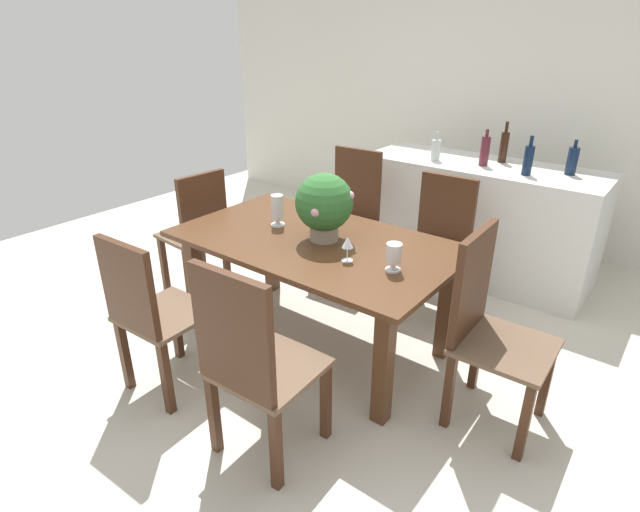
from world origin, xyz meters
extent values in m
plane|color=beige|center=(0.00, 0.00, 0.00)|extent=(7.04, 7.04, 0.00)
cube|color=silver|center=(0.00, 2.60, 1.30)|extent=(6.40, 0.10, 2.60)
cube|color=#4C2D19|center=(0.00, 0.02, 0.72)|extent=(1.74, 1.01, 0.03)
cube|color=#4C2D19|center=(-0.74, -0.35, 0.35)|extent=(0.08, 0.08, 0.71)
cube|color=#4C2D19|center=(0.74, -0.35, 0.35)|extent=(0.08, 0.08, 0.71)
cube|color=#4C2D19|center=(-0.74, 0.39, 0.35)|extent=(0.08, 0.08, 0.71)
cube|color=#4C2D19|center=(0.74, 0.39, 0.35)|extent=(0.08, 0.08, 0.71)
cube|color=#422616|center=(0.58, -0.63, 0.23)|extent=(0.05, 0.05, 0.45)
cube|color=#422616|center=(0.19, -0.64, 0.23)|extent=(0.05, 0.05, 0.45)
cube|color=#422616|center=(0.60, -1.01, 0.23)|extent=(0.05, 0.05, 0.45)
cube|color=#422616|center=(0.21, -1.03, 0.23)|extent=(0.05, 0.05, 0.45)
cube|color=brown|center=(0.39, -0.83, 0.47)|extent=(0.49, 0.48, 0.03)
cube|color=#422616|center=(0.40, -1.04, 0.76)|extent=(0.43, 0.06, 0.57)
cube|color=#422616|center=(1.41, -0.17, 0.23)|extent=(0.04, 0.04, 0.45)
cube|color=#422616|center=(1.40, 0.22, 0.23)|extent=(0.04, 0.04, 0.45)
cube|color=#422616|center=(1.03, -0.18, 0.23)|extent=(0.04, 0.04, 0.45)
cube|color=#422616|center=(1.02, 0.21, 0.23)|extent=(0.04, 0.04, 0.45)
cube|color=brown|center=(1.22, 0.02, 0.47)|extent=(0.47, 0.47, 0.03)
cube|color=#422616|center=(1.01, 0.02, 0.76)|extent=(0.05, 0.42, 0.57)
cube|color=#422616|center=(-0.57, 0.68, 0.23)|extent=(0.05, 0.05, 0.45)
cube|color=#422616|center=(-0.20, 0.70, 0.23)|extent=(0.05, 0.05, 0.45)
cube|color=#422616|center=(-0.59, 1.05, 0.23)|extent=(0.05, 0.05, 0.45)
cube|color=#422616|center=(-0.21, 1.07, 0.23)|extent=(0.05, 0.05, 0.45)
cube|color=brown|center=(-0.39, 0.87, 0.47)|extent=(0.47, 0.47, 0.03)
cube|color=#422616|center=(-0.40, 1.08, 0.77)|extent=(0.41, 0.06, 0.58)
cube|color=#422616|center=(-0.22, -0.64, 0.23)|extent=(0.05, 0.05, 0.45)
cube|color=#422616|center=(-0.58, -0.65, 0.23)|extent=(0.05, 0.05, 0.45)
cube|color=#422616|center=(-0.20, -1.01, 0.23)|extent=(0.05, 0.05, 0.45)
cube|color=#422616|center=(-0.57, -1.02, 0.23)|extent=(0.05, 0.05, 0.45)
cube|color=brown|center=(-0.39, -0.83, 0.47)|extent=(0.46, 0.46, 0.03)
cube|color=#422616|center=(-0.38, -1.03, 0.72)|extent=(0.40, 0.06, 0.49)
cube|color=#422616|center=(-1.37, 0.21, 0.23)|extent=(0.05, 0.05, 0.45)
cube|color=#422616|center=(-1.40, -0.14, 0.23)|extent=(0.05, 0.05, 0.45)
cube|color=#422616|center=(-1.04, 0.19, 0.23)|extent=(0.05, 0.05, 0.45)
cube|color=#422616|center=(-1.06, -0.17, 0.23)|extent=(0.05, 0.05, 0.45)
cube|color=brown|center=(-1.22, 0.02, 0.47)|extent=(0.44, 0.46, 0.03)
cube|color=#422616|center=(-1.03, 0.01, 0.73)|extent=(0.07, 0.40, 0.50)
cube|color=#422616|center=(0.21, 0.70, 0.23)|extent=(0.05, 0.05, 0.45)
cube|color=#422616|center=(0.58, 0.71, 0.23)|extent=(0.05, 0.05, 0.45)
cube|color=#422616|center=(0.20, 1.04, 0.23)|extent=(0.05, 0.05, 0.45)
cube|color=#422616|center=(0.57, 1.05, 0.23)|extent=(0.05, 0.05, 0.45)
cube|color=brown|center=(0.39, 0.87, 0.47)|extent=(0.46, 0.43, 0.03)
cube|color=#422616|center=(0.39, 1.06, 0.73)|extent=(0.41, 0.05, 0.50)
cylinder|color=gray|center=(0.05, 0.05, 0.79)|extent=(0.18, 0.18, 0.11)
sphere|color=#2D662D|center=(0.05, 0.05, 0.98)|extent=(0.35, 0.35, 0.35)
sphere|color=#DB9EB2|center=(0.10, -0.10, 0.97)|extent=(0.05, 0.05, 0.05)
sphere|color=#DB9EB2|center=(0.12, 0.14, 1.05)|extent=(0.05, 0.05, 0.05)
sphere|color=#DB9EB2|center=(0.18, 0.12, 1.03)|extent=(0.05, 0.05, 0.05)
sphere|color=#DB9EB2|center=(0.00, -0.04, 1.05)|extent=(0.04, 0.04, 0.04)
cylinder|color=silver|center=(-0.34, 0.06, 0.75)|extent=(0.09, 0.09, 0.01)
cylinder|color=silver|center=(-0.34, 0.06, 0.77)|extent=(0.03, 0.03, 0.04)
cylinder|color=silver|center=(-0.34, 0.06, 0.87)|extent=(0.08, 0.08, 0.16)
cylinder|color=silver|center=(0.60, -0.07, 0.75)|extent=(0.08, 0.08, 0.01)
cylinder|color=silver|center=(0.60, -0.07, 0.77)|extent=(0.03, 0.03, 0.04)
cylinder|color=silver|center=(0.60, -0.07, 0.85)|extent=(0.09, 0.09, 0.10)
cylinder|color=silver|center=(0.33, -0.11, 0.74)|extent=(0.06, 0.06, 0.00)
cylinder|color=silver|center=(0.33, -0.11, 0.78)|extent=(0.01, 0.01, 0.08)
cone|color=silver|center=(0.33, -0.11, 0.85)|extent=(0.06, 0.06, 0.06)
cube|color=silver|center=(0.39, 1.69, 0.47)|extent=(1.86, 0.69, 0.94)
cylinder|color=#0F1E38|center=(0.75, 1.56, 1.04)|extent=(0.07, 0.07, 0.21)
cylinder|color=#0F1E38|center=(0.75, 1.56, 1.19)|extent=(0.03, 0.03, 0.07)
cylinder|color=#511E28|center=(0.40, 1.63, 1.05)|extent=(0.07, 0.07, 0.23)
cylinder|color=#511E28|center=(0.40, 1.63, 1.19)|extent=(0.03, 0.03, 0.05)
cylinder|color=#0F1E38|center=(1.00, 1.77, 1.04)|extent=(0.08, 0.08, 0.20)
cylinder|color=#0F1E38|center=(1.00, 1.77, 1.17)|extent=(0.03, 0.03, 0.06)
cylinder|color=black|center=(0.48, 1.83, 1.06)|extent=(0.06, 0.06, 0.24)
cylinder|color=black|center=(0.48, 1.83, 1.21)|extent=(0.02, 0.02, 0.08)
cylinder|color=#B2BFB7|center=(0.03, 1.55, 1.02)|extent=(0.08, 0.08, 0.16)
cylinder|color=#B2BFB7|center=(0.03, 1.55, 1.14)|extent=(0.03, 0.03, 0.07)
camera|label=1|loc=(1.77, -2.21, 1.93)|focal=28.23mm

